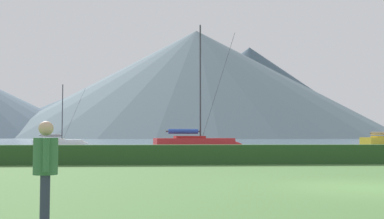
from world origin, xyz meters
The scene contains 10 objects.
ground_plane centered at (0.00, 0.00, 0.00)m, with size 1000.00×1000.00×0.00m, color #477038.
harbor_water centered at (0.00, 137.00, 0.00)m, with size 320.00×246.00×0.00m, color slate.
hedge_line centered at (0.00, 11.00, 0.49)m, with size 80.00×1.20×0.98m, color #284C23.
sailboat_slip_0 centered at (-2.53, 32.81, 0.75)m, with size 9.03×3.84×12.44m.
sailboat_slip_5 centered at (-18.80, 46.70, 0.57)m, with size 7.04×3.90×7.94m.
sailboat_slip_7 centered at (30.32, 61.46, 0.75)m, with size 8.89×4.84×12.88m.
person_seated_viewer centered at (-7.31, -5.52, 0.97)m, with size 0.36×0.55×1.65m.
distant_hill_west_ridge centered at (-43.60, 396.17, 27.12)m, with size 244.26×244.26×54.25m, color #425666.
distant_hill_east_ridge centered at (19.00, 341.69, 41.29)m, with size 292.67×292.67×82.58m, color slate.
distant_hill_far_shoulder centered at (59.57, 337.69, 34.62)m, with size 189.36×189.36×69.25m, color #425666.
Camera 1 is at (-5.54, -12.61, 1.43)m, focal length 43.53 mm.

